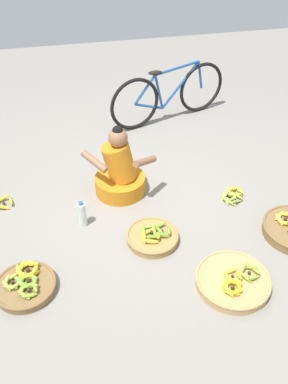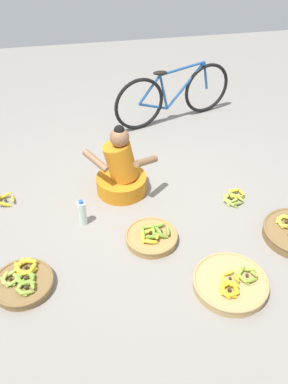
% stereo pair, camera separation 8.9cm
% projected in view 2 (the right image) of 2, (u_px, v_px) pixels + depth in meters
% --- Properties ---
extents(ground_plane, '(10.00, 10.00, 0.00)m').
position_uv_depth(ground_plane, '(140.00, 207.00, 4.05)').
color(ground_plane, gray).
extents(vendor_woman_front, '(0.74, 0.54, 0.78)m').
position_uv_depth(vendor_woman_front, '(121.00, 172.00, 4.10)').
color(vendor_woman_front, orange).
rests_on(vendor_woman_front, ground).
extents(bicycle_leaning, '(1.65, 0.53, 0.73)m').
position_uv_depth(bicycle_leaning, '(174.00, 95.00, 5.23)').
color(bicycle_leaning, black).
rests_on(bicycle_leaning, ground).
extents(banana_basket_back_center, '(0.49, 0.49, 0.15)m').
position_uv_depth(banana_basket_back_center, '(23.00, 282.00, 3.25)').
color(banana_basket_back_center, brown).
rests_on(banana_basket_back_center, ground).
extents(banana_basket_front_center, '(0.48, 0.48, 0.16)m').
position_uv_depth(banana_basket_front_center, '(152.00, 237.00, 3.65)').
color(banana_basket_front_center, '#A87F47').
rests_on(banana_basket_front_center, ground).
extents(banana_basket_front_left, '(0.61, 0.61, 0.15)m').
position_uv_depth(banana_basket_front_left, '(231.00, 283.00, 3.24)').
color(banana_basket_front_left, tan).
rests_on(banana_basket_front_left, ground).
extents(loose_bananas_mid_left, '(0.20, 0.19, 0.10)m').
position_uv_depth(loose_bananas_mid_left, '(5.00, 200.00, 4.08)').
color(loose_bananas_mid_left, gold).
rests_on(loose_bananas_mid_left, ground).
extents(loose_bananas_front_right, '(0.26, 0.28, 0.09)m').
position_uv_depth(loose_bananas_front_right, '(233.00, 197.00, 4.12)').
color(loose_bananas_front_right, '#9EB747').
rests_on(loose_bananas_front_right, ground).
extents(water_bottle, '(0.08, 0.08, 0.28)m').
position_uv_depth(water_bottle, '(82.00, 213.00, 3.78)').
color(water_bottle, silver).
rests_on(water_bottle, ground).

